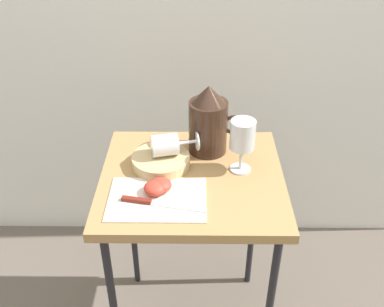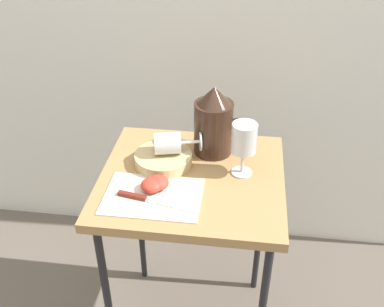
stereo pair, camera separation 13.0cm
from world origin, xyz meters
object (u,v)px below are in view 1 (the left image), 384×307
Objects in this scene: knife at (151,202)px; table at (192,194)px; basket_tray at (161,161)px; pitcher at (208,125)px; apple_half_right at (160,185)px; wine_glass_tipped_near at (166,145)px; wine_glass_upright at (242,138)px; apple_half_left at (155,188)px.

table is at bearing 50.69° from knife.
pitcher reaches higher than basket_tray.
apple_half_right is (-0.09, -0.08, 0.09)m from table.
knife is (-0.03, -0.20, -0.06)m from wine_glass_tipped_near.
wine_glass_upright reaches higher than wine_glass_tipped_near.
table is 0.20m from knife.
wine_glass_tipped_near reaches higher than apple_half_right.
table is 3.15× the size of pitcher.
apple_half_right reaches higher than table.
table is at bearing -109.55° from pitcher.
pitcher is 0.29m from apple_half_left.
wine_glass_upright is at bearing -48.33° from pitcher.
wine_glass_tipped_near is (-0.08, 0.06, 0.14)m from table.
apple_half_right is at bearing -122.64° from pitcher.
table is at bearing 40.48° from apple_half_right.
wine_glass_tipped_near is at bearing 172.40° from wine_glass_upright.
apple_half_right is at bearing -155.42° from wine_glass_upright.
wine_glass_upright is 2.67× the size of apple_half_right.
table is 0.15m from apple_half_right.
knife is at bearing -94.77° from basket_tray.
pitcher is at bearing 131.67° from wine_glass_upright.
wine_glass_tipped_near reaches higher than table.
wine_glass_tipped_near reaches higher than basket_tray.
pitcher is at bearing 57.36° from apple_half_right.
apple_half_right is (0.01, -0.13, 0.00)m from basket_tray.
apple_half_right is at bearing 41.18° from apple_half_left.
wine_glass_upright is 2.67× the size of apple_half_left.
apple_half_right is (-0.14, -0.22, -0.07)m from pitcher.
table is 4.64× the size of wine_glass_tipped_near.
basket_tray is 0.19m from pitcher.
table is at bearing -167.70° from wine_glass_upright.
wine_glass_tipped_near is at bearing 80.49° from knife.
basket_tray is 0.14m from apple_half_left.
wine_glass_tipped_near is 0.65× the size of knife.
basket_tray is (-0.10, 0.05, 0.09)m from table.
knife is at bearing -110.77° from apple_half_right.
apple_half_right is 0.07m from knife.
basket_tray is at bearing 175.57° from wine_glass_upright.
wine_glass_tipped_near reaches higher than knife.
basket_tray is at bearing -147.49° from wine_glass_tipped_near.
apple_half_left is (-0.03, -0.15, -0.05)m from wine_glass_tipped_near.
wine_glass_upright reaches higher than knife.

